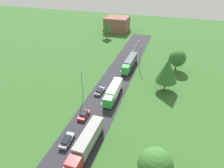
# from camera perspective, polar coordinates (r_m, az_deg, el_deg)

# --- Properties ---
(road) EXTENTS (10.00, 140.00, 0.06)m
(road) POSITION_cam_1_polar(r_m,az_deg,el_deg) (51.66, -5.11, -9.14)
(road) COLOR #2B2B30
(road) RESTS_ON ground
(lane_marking_centre) EXTENTS (0.16, 124.65, 0.01)m
(lane_marking_centre) POSITION_cam_1_polar(r_m,az_deg,el_deg) (50.76, -5.65, -9.99)
(lane_marking_centre) COLOR white
(lane_marking_centre) RESTS_ON road
(truck_lead) EXTENTS (2.84, 13.29, 3.74)m
(truck_lead) POSITION_cam_1_polar(r_m,az_deg,el_deg) (42.82, -7.23, -15.97)
(truck_lead) COLOR red
(truck_lead) RESTS_ON road
(truck_second) EXTENTS (2.67, 11.93, 3.46)m
(truck_second) POSITION_cam_1_polar(r_m,az_deg,el_deg) (56.90, 0.37, -2.13)
(truck_second) COLOR green
(truck_second) RESTS_ON road
(truck_third) EXTENTS (2.86, 13.75, 3.62)m
(truck_third) POSITION_cam_1_polar(r_m,az_deg,el_deg) (73.61, 5.10, 6.09)
(truck_third) COLOR green
(truck_third) RESTS_ON road
(car_second) EXTENTS (1.97, 4.58, 1.43)m
(car_second) POSITION_cam_1_polar(r_m,az_deg,el_deg) (45.59, -12.79, -15.45)
(car_second) COLOR #8C939E
(car_second) RESTS_ON road
(car_third) EXTENTS (1.95, 3.94, 1.41)m
(car_third) POSITION_cam_1_polar(r_m,az_deg,el_deg) (51.21, -8.08, -8.66)
(car_third) COLOR red
(car_third) RESTS_ON road
(car_fourth) EXTENTS (2.01, 4.21, 1.38)m
(car_fourth) POSITION_cam_1_polar(r_m,az_deg,el_deg) (59.55, -3.62, -1.97)
(car_fourth) COLOR #8C939E
(car_fourth) RESTS_ON road
(lamppost_second) EXTENTS (0.36, 0.36, 8.30)m
(lamppost_second) POSITION_cam_1_polar(r_m,az_deg,el_deg) (56.60, -8.56, 0.36)
(lamppost_second) COLOR slate
(lamppost_second) RESTS_ON ground
(lamppost_third) EXTENTS (0.36, 0.36, 8.94)m
(lamppost_third) POSITION_cam_1_polar(r_m,az_deg,el_deg) (71.91, 8.01, 7.73)
(lamppost_third) COLOR slate
(lamppost_third) RESTS_ON ground
(tree_oak) EXTENTS (6.41, 6.41, 10.21)m
(tree_oak) POSITION_cam_1_polar(r_m,az_deg,el_deg) (60.20, 15.46, 3.75)
(tree_oak) COLOR #513823
(tree_oak) RESTS_ON ground
(tree_maple) EXTENTS (4.79, 4.79, 8.83)m
(tree_maple) POSITION_cam_1_polar(r_m,az_deg,el_deg) (103.38, -1.51, 16.11)
(tree_maple) COLOR #513823
(tree_maple) RESTS_ON ground
(tree_pine) EXTENTS (5.98, 5.98, 7.76)m
(tree_pine) POSITION_cam_1_polar(r_m,az_deg,el_deg) (36.49, 12.23, -21.68)
(tree_pine) COLOR #513823
(tree_pine) RESTS_ON ground
(tree_elm) EXTENTS (5.93, 5.93, 7.65)m
(tree_elm) POSITION_cam_1_polar(r_m,az_deg,el_deg) (74.50, 18.15, 7.06)
(tree_elm) COLOR #513823
(tree_elm) RESTS_ON ground
(distant_building) EXTENTS (12.52, 11.06, 7.61)m
(distant_building) POSITION_cam_1_polar(r_m,az_deg,el_deg) (116.86, 1.43, 16.73)
(distant_building) COLOR brown
(distant_building) RESTS_ON ground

